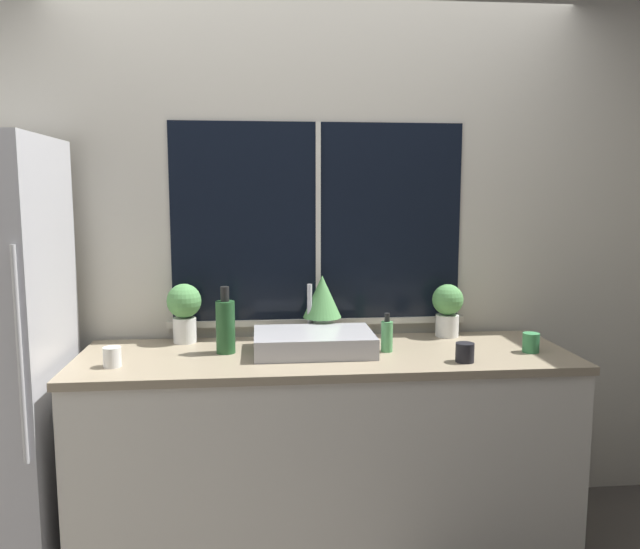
# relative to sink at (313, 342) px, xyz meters

# --- Properties ---
(wall_back) EXTENTS (8.00, 0.09, 2.70)m
(wall_back) POSITION_rel_sink_xyz_m (0.05, 0.38, 0.42)
(wall_back) COLOR beige
(wall_back) RESTS_ON ground_plane
(wall_right) EXTENTS (0.06, 7.00, 2.70)m
(wall_right) POSITION_rel_sink_xyz_m (2.14, 1.15, 0.42)
(wall_right) COLOR beige
(wall_right) RESTS_ON ground_plane
(counter) EXTENTS (2.17, 0.68, 0.89)m
(counter) POSITION_rel_sink_xyz_m (0.05, -0.02, -0.49)
(counter) COLOR silver
(counter) RESTS_ON ground_plane
(sink) EXTENTS (0.53, 0.41, 0.27)m
(sink) POSITION_rel_sink_xyz_m (0.00, 0.00, 0.00)
(sink) COLOR #ADADB2
(sink) RESTS_ON counter
(potted_plant_left) EXTENTS (0.16, 0.16, 0.28)m
(potted_plant_left) POSITION_rel_sink_xyz_m (-0.59, 0.24, 0.12)
(potted_plant_left) COLOR white
(potted_plant_left) RESTS_ON counter
(potted_plant_center) EXTENTS (0.18, 0.18, 0.31)m
(potted_plant_center) POSITION_rel_sink_xyz_m (0.06, 0.24, 0.14)
(potted_plant_center) COLOR white
(potted_plant_center) RESTS_ON counter
(potted_plant_right) EXTENTS (0.15, 0.15, 0.26)m
(potted_plant_right) POSITION_rel_sink_xyz_m (0.68, 0.24, 0.10)
(potted_plant_right) COLOR white
(potted_plant_right) RESTS_ON counter
(soap_bottle) EXTENTS (0.05, 0.05, 0.17)m
(soap_bottle) POSITION_rel_sink_xyz_m (0.33, -0.03, 0.03)
(soap_bottle) COLOR #519E5B
(soap_bottle) RESTS_ON counter
(bottle_tall) EXTENTS (0.08, 0.08, 0.30)m
(bottle_tall) POSITION_rel_sink_xyz_m (-0.39, 0.02, 0.08)
(bottle_tall) COLOR #235128
(bottle_tall) RESTS_ON counter
(mug_green) EXTENTS (0.07, 0.07, 0.09)m
(mug_green) POSITION_rel_sink_xyz_m (0.96, -0.10, -0.00)
(mug_green) COLOR #38844C
(mug_green) RESTS_ON counter
(mug_black) EXTENTS (0.08, 0.08, 0.08)m
(mug_black) POSITION_rel_sink_xyz_m (0.62, -0.23, -0.01)
(mug_black) COLOR black
(mug_black) RESTS_ON counter
(mug_white) EXTENTS (0.07, 0.07, 0.08)m
(mug_white) POSITION_rel_sink_xyz_m (-0.84, -0.16, -0.00)
(mug_white) COLOR white
(mug_white) RESTS_ON counter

